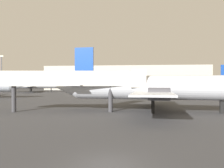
{
  "coord_description": "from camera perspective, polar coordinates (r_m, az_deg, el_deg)",
  "views": [
    {
      "loc": [
        1.71,
        -12.52,
        4.79
      ],
      "look_at": [
        -6.15,
        54.32,
        4.13
      ],
      "focal_mm": 35.69,
      "sensor_mm": 36.0,
      "label": 1
    }
  ],
  "objects": [
    {
      "name": "ground_plane",
      "position": [
        13.51,
        -1.07,
        -20.2
      ],
      "size": [
        600.0,
        600.0,
        0.0
      ],
      "primitive_type": "plane",
      "color": "#38383A"
    },
    {
      "name": "airplane_at_gate",
      "position": [
        36.34,
        12.23,
        -0.95
      ],
      "size": [
        36.55,
        26.18,
        10.62
      ],
      "rotation": [
        0.0,
        0.0,
        -0.07
      ],
      "color": "silver",
      "rests_on": "ground_plane"
    },
    {
      "name": "airplane_far_left",
      "position": [
        110.14,
        -19.56,
        -0.3
      ],
      "size": [
        31.0,
        23.62,
        8.65
      ],
      "rotation": [
        0.0,
        0.0,
        0.28
      ],
      "color": "silver",
      "rests_on": "ground_plane"
    },
    {
      "name": "jet_bridge",
      "position": [
        35.82,
        -9.34,
        1.2
      ],
      "size": [
        24.21,
        5.2,
        6.72
      ],
      "rotation": [
        0.0,
        0.0,
        0.13
      ],
      "color": "silver",
      "rests_on": "ground_plane"
    },
    {
      "name": "light_mast_left",
      "position": [
        124.12,
        -26.48,
        3.02
      ],
      "size": [
        2.4,
        0.5,
        17.98
      ],
      "color": "slate",
      "rests_on": "ground_plane"
    },
    {
      "name": "terminal_building",
      "position": [
        136.58,
        3.54,
        1.51
      ],
      "size": [
        94.7,
        23.36,
        14.07
      ],
      "primitive_type": "cube",
      "color": "beige",
      "rests_on": "ground_plane"
    }
  ]
}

